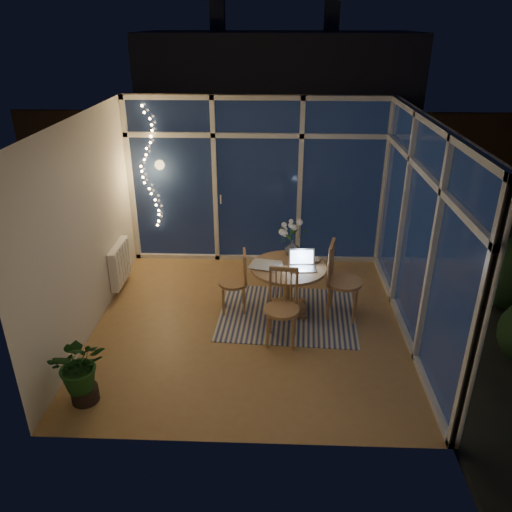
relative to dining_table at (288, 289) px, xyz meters
name	(u,v)px	position (x,y,z in m)	size (l,w,h in m)	color
floor	(252,324)	(-0.47, -0.36, -0.34)	(4.00, 4.00, 0.00)	#9C7344
ceiling	(251,120)	(-0.47, -0.36, 2.26)	(4.00, 4.00, 0.00)	white
wall_back	(257,182)	(-0.47, 1.64, 0.96)	(4.00, 0.04, 2.60)	silver
wall_front	(239,325)	(-0.47, -2.36, 0.96)	(4.00, 0.04, 2.60)	silver
wall_left	(85,229)	(-2.47, -0.36, 0.96)	(0.04, 4.00, 2.60)	silver
wall_right	(422,234)	(1.53, -0.36, 0.96)	(0.04, 4.00, 2.60)	silver
window_wall_back	(257,183)	(-0.47, 1.60, 0.96)	(4.00, 0.10, 2.60)	silver
window_wall_right	(418,234)	(1.49, -0.36, 0.96)	(0.10, 4.00, 2.60)	silver
radiator	(120,263)	(-2.41, 0.54, 0.06)	(0.10, 0.70, 0.58)	white
fairy_lights	(148,169)	(-2.12, 1.52, 1.19)	(0.24, 0.10, 1.85)	#F8B363
garden_patio	(285,202)	(0.03, 4.64, -0.40)	(12.00, 6.00, 0.10)	black
garden_fence	(263,153)	(-0.47, 5.14, 0.56)	(11.00, 0.08, 1.80)	#3D2A16
neighbour_roof	(278,77)	(-0.17, 8.14, 1.86)	(7.00, 3.00, 2.20)	#353840
garden_shrubs	(218,203)	(-1.27, 3.04, 0.11)	(0.90, 0.90, 0.90)	#1A3216
rug	(287,314)	(0.00, -0.10, -0.33)	(1.81, 1.45, 0.01)	beige
dining_table	(288,289)	(0.00, 0.00, 0.00)	(0.99, 0.99, 0.67)	#9E6A47
chair_left	(233,281)	(-0.73, 0.00, 0.10)	(0.40, 0.40, 0.87)	#9E6A47
chair_right	(344,281)	(0.72, -0.09, 0.19)	(0.48, 0.48, 1.05)	#9E6A47
chair_front	(282,308)	(-0.09, -0.72, 0.14)	(0.44, 0.44, 0.95)	#9E6A47
laptop	(303,260)	(0.18, -0.07, 0.46)	(0.34, 0.29, 0.25)	silver
flower_vase	(292,248)	(0.05, 0.33, 0.44)	(0.20, 0.20, 0.21)	white
bowl	(314,260)	(0.34, 0.16, 0.36)	(0.15, 0.15, 0.04)	silver
newspapers	(267,265)	(-0.28, 0.01, 0.35)	(0.37, 0.28, 0.02)	silver
phone	(289,269)	(0.01, -0.09, 0.34)	(0.11, 0.06, 0.01)	black
potted_plant	(81,370)	(-2.12, -1.84, 0.04)	(0.54, 0.47, 0.76)	#194819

